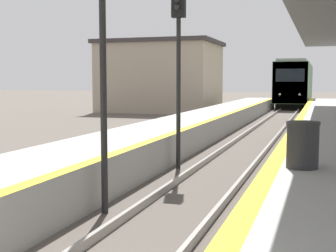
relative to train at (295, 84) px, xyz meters
name	(u,v)px	position (x,y,z in m)	size (l,w,h in m)	color
train	(295,84)	(0.00, 0.00, 0.00)	(2.80, 16.77, 4.21)	black
signal_near	(102,21)	(-1.26, -39.34, 1.33)	(0.36, 0.31, 5.00)	black
signal_mid	(178,42)	(-1.25, -34.75, 1.33)	(0.36, 0.31, 5.00)	black
trash_bin	(303,145)	(2.17, -38.53, -0.83)	(0.58, 0.58, 0.82)	#262628
station_building	(161,76)	(-9.68, -11.85, 0.63)	(9.00, 7.06, 5.51)	tan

